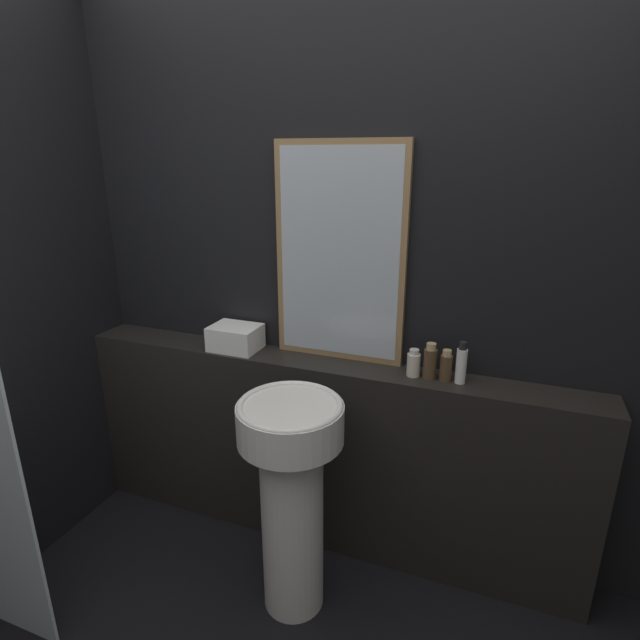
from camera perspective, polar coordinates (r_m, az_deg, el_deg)
wall_back at (r=2.17m, az=1.31°, el=5.02°), size 8.00×0.06×2.50m
vanity_counter at (r=2.37m, az=0.06°, el=-14.85°), size 2.31×0.20×0.90m
pedestal_sink at (r=2.00m, az=-3.25°, el=-18.61°), size 0.39×0.39×0.91m
mirror at (r=2.08m, az=2.23°, el=7.46°), size 0.56×0.03×0.91m
towel_stack at (r=2.31m, az=-9.63°, el=-1.99°), size 0.22×0.17×0.11m
shampoo_bottle at (r=2.04m, az=10.64°, el=-4.92°), size 0.05×0.05×0.11m
conditioner_bottle at (r=2.03m, az=12.47°, el=-4.73°), size 0.05×0.05×0.15m
lotion_bottle at (r=2.02m, az=14.20°, el=-5.18°), size 0.05×0.05×0.13m
body_wash_bottle at (r=2.01m, az=15.84°, el=-4.88°), size 0.04×0.04×0.17m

